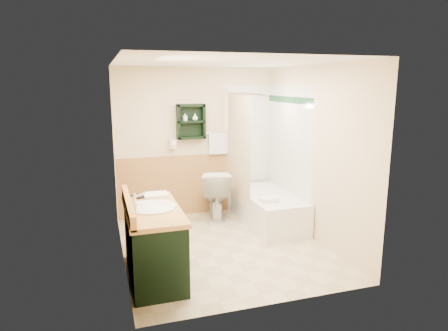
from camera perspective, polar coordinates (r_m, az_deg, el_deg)
floor at (r=5.45m, az=-0.04°, el=-11.50°), size 3.00×3.00×0.00m
back_wall at (r=6.55m, az=-4.07°, el=3.35°), size 2.60×0.04×2.40m
left_wall at (r=4.87m, az=-15.01°, el=0.08°), size 0.04×3.00×2.40m
right_wall at (r=5.63m, az=12.87°, el=1.72°), size 0.04×3.00×2.40m
ceiling at (r=5.02m, az=-0.05°, el=14.81°), size 2.60×3.00×0.04m
wainscot_left at (r=5.06m, az=-14.19°, el=-7.68°), size 2.98×2.98×1.00m
wainscot_back at (r=6.65m, az=-3.91°, el=-2.67°), size 2.58×2.58×1.00m
mirror_frame at (r=4.28m, az=-14.19°, el=2.64°), size 1.30×1.30×1.00m
mirror_glass at (r=4.28m, az=-14.12°, el=2.65°), size 1.20×1.20×0.90m
tile_right at (r=6.29m, az=9.06°, el=1.50°), size 1.50×1.50×2.10m
tile_back at (r=6.84m, az=4.43°, el=2.43°), size 0.95×0.95×2.10m
tile_accent at (r=6.19m, az=9.23°, el=9.26°), size 1.50×1.50×0.10m
wall_shelf at (r=6.37m, az=-4.75°, el=6.28°), size 0.45×0.15×0.55m
hair_dryer at (r=6.38m, az=-7.37°, el=3.06°), size 0.10×0.24×0.18m
towel_bar at (r=6.55m, az=-0.95°, el=4.70°), size 0.40×0.06×0.40m
curtain_rod at (r=5.89m, az=2.71°, el=10.25°), size 0.03×1.60×0.03m
shower_curtain at (r=6.14m, az=2.07°, el=2.34°), size 1.05×1.05×1.70m
vanity at (r=4.60m, az=-10.02°, el=-10.76°), size 0.59×1.27×0.81m
bathtub at (r=6.23m, az=6.37°, el=-6.20°), size 0.72×1.50×0.48m
toilet at (r=6.45m, az=-1.21°, el=-4.08°), size 0.62×0.89×0.79m
counter_towel at (r=4.88m, az=-9.71°, el=-4.19°), size 0.28×0.22×0.04m
vanity_book at (r=4.87m, az=-12.89°, el=-3.38°), size 0.15×0.06×0.20m
tub_towel at (r=5.76m, az=6.37°, el=-4.85°), size 0.24×0.20×0.07m
soap_bottle_a at (r=6.34m, az=-5.60°, el=6.62°), size 0.08×0.13×0.06m
soap_bottle_b at (r=6.37m, az=-4.16°, el=6.81°), size 0.09×0.11×0.09m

